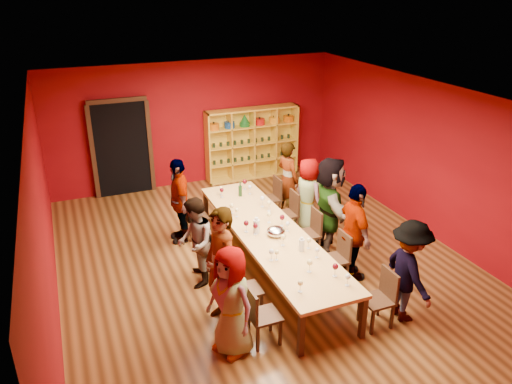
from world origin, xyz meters
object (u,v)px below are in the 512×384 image
chair_person_right_2 (311,230)px  person_right_2 (330,206)px  shelving_unit (252,140)px  person_left_0 (231,302)px  wine_bottle (240,191)px  person_left_1 (221,267)px  chair_person_left_2 (218,252)px  person_right_0 (409,271)px  person_right_4 (288,179)px  spittoon_bowl (276,231)px  person_right_3 (308,195)px  chair_person_left_1 (242,287)px  tasting_table (270,234)px  person_left_2 (195,242)px  chair_person_right_3 (289,211)px  person_right_1 (354,233)px  chair_person_left_4 (193,214)px  chair_person_right_0 (382,295)px  chair_person_right_4 (273,196)px  person_left_4 (179,200)px  chair_person_left_0 (259,313)px  chair_person_right_1 (338,255)px

chair_person_right_2 → person_right_2: bearing=-0.0°
shelving_unit → person_left_0: bearing=-114.2°
person_right_2 → wine_bottle: (-1.21, 1.42, -0.07)m
person_left_1 → chair_person_left_2: (0.32, 1.12, -0.43)m
shelving_unit → person_right_2: bearing=-91.6°
person_right_0 → person_right_2: person_right_2 is taller
person_right_4 → spittoon_bowl: size_ratio=5.15×
person_right_3 → spittoon_bowl: 1.80m
chair_person_right_2 → person_right_2: size_ratio=0.48×
chair_person_left_1 → person_right_3: (2.23, 2.13, 0.27)m
shelving_unit → tasting_table: bearing=-107.9°
person_left_2 → chair_person_right_3: size_ratio=1.73×
person_left_2 → person_right_0: size_ratio=0.96×
person_left_0 → person_right_3: size_ratio=1.04×
person_left_2 → person_left_0: bearing=15.6°
person_right_3 → spittoon_bowl: (-1.28, -1.26, 0.06)m
chair_person_left_1 → chair_person_right_2: bearing=34.1°
person_left_1 → person_right_1: (2.42, 0.27, -0.06)m
tasting_table → person_left_0: 2.16m
person_left_2 → person_right_1: person_right_1 is taller
tasting_table → chair_person_left_4: chair_person_left_4 is taller
chair_person_left_2 → chair_person_right_0: (1.82, -2.08, 0.00)m
person_right_0 → person_right_3: person_right_0 is taller
person_right_3 → wine_bottle: (-1.25, 0.52, 0.10)m
shelving_unit → chair_person_right_4: bearing=-101.4°
person_left_2 → spittoon_bowl: (1.33, -0.25, 0.06)m
person_left_4 → chair_person_right_3: 2.17m
shelving_unit → chair_person_right_3: 3.30m
person_left_1 → person_right_1: size_ratio=1.07×
person_right_4 → chair_person_left_0: bearing=135.8°
person_left_0 → chair_person_left_4: 3.41m
person_left_4 → chair_person_right_4: bearing=100.6°
chair_person_right_2 → person_right_4: person_right_4 is taller
chair_person_right_2 → spittoon_bowl: (-0.87, -0.36, 0.33)m
chair_person_right_3 → spittoon_bowl: spittoon_bowl is taller
person_right_2 → chair_person_right_4: (-0.37, 1.71, -0.43)m
chair_person_left_2 → person_right_2: 2.24m
chair_person_left_4 → chair_person_right_0: bearing=-63.6°
chair_person_left_1 → person_left_2: (-0.39, 1.12, 0.27)m
chair_person_left_4 → spittoon_bowl: 2.09m
person_right_0 → person_left_4: bearing=40.2°
chair_person_right_1 → spittoon_bowl: (-0.87, 0.60, 0.33)m
chair_person_left_1 → person_right_3: 3.10m
chair_person_left_2 → spittoon_bowl: size_ratio=2.79×
chair_person_right_2 → chair_person_left_2: bearing=-176.5°
person_left_0 → person_right_0: 2.67m
person_left_2 → chair_person_right_0: bearing=62.8°
chair_person_left_0 → person_right_4: size_ratio=0.54×
person_left_4 → person_right_0: 4.43m
chair_person_left_4 → chair_person_left_0: bearing=-90.0°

